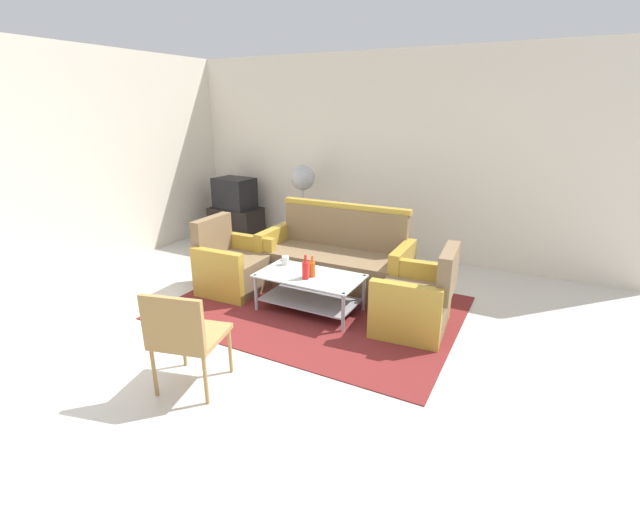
{
  "coord_description": "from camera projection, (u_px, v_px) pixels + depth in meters",
  "views": [
    {
      "loc": [
        2.02,
        -3.0,
        2.09
      ],
      "look_at": [
        0.07,
        0.71,
        0.65
      ],
      "focal_mm": 24.68,
      "sensor_mm": 36.0,
      "label": 1
    }
  ],
  "objects": [
    {
      "name": "armchair_left",
      "position": [
        233.0,
        267.0,
        5.18
      ],
      "size": [
        0.72,
        0.78,
        0.85
      ],
      "rotation": [
        0.0,
        0.0,
        -1.54
      ],
      "color": "#7F6647",
      "rests_on": "rug"
    },
    {
      "name": "tv_stand",
      "position": [
        237.0,
        223.0,
        7.21
      ],
      "size": [
        0.8,
        0.5,
        0.52
      ],
      "primitive_type": "cube",
      "color": "black",
      "rests_on": "ground"
    },
    {
      "name": "ground_plane",
      "position": [
        278.0,
        343.0,
        4.08
      ],
      "size": [
        14.0,
        14.0,
        0.0
      ],
      "primitive_type": "plane",
      "color": "beige"
    },
    {
      "name": "wicker_chair",
      "position": [
        184.0,
        333.0,
        3.25
      ],
      "size": [
        0.58,
        0.58,
        0.84
      ],
      "rotation": [
        0.0,
        0.0,
        0.25
      ],
      "color": "#AD844C",
      "rests_on": "ground"
    },
    {
      "name": "cup",
      "position": [
        285.0,
        260.0,
        4.88
      ],
      "size": [
        0.08,
        0.08,
        0.1
      ],
      "primitive_type": "cylinder",
      "color": "silver",
      "rests_on": "coffee_table"
    },
    {
      "name": "wall_back",
      "position": [
        393.0,
        157.0,
        6.19
      ],
      "size": [
        6.52,
        0.12,
        2.8
      ],
      "color": "silver",
      "rests_on": "ground"
    },
    {
      "name": "coffee_table",
      "position": [
        310.0,
        287.0,
        4.64
      ],
      "size": [
        1.1,
        0.6,
        0.4
      ],
      "color": "silver",
      "rests_on": "rug"
    },
    {
      "name": "rug",
      "position": [
        314.0,
        308.0,
        4.78
      ],
      "size": [
        3.01,
        2.17,
        0.01
      ],
      "primitive_type": "cube",
      "color": "maroon",
      "rests_on": "ground"
    },
    {
      "name": "bottle_orange",
      "position": [
        312.0,
        269.0,
        4.53
      ],
      "size": [
        0.07,
        0.07,
        0.22
      ],
      "color": "#D85919",
      "rests_on": "coffee_table"
    },
    {
      "name": "armchair_right",
      "position": [
        416.0,
        302.0,
        4.25
      ],
      "size": [
        0.75,
        0.81,
        0.85
      ],
      "rotation": [
        0.0,
        0.0,
        1.65
      ],
      "color": "#7F6647",
      "rests_on": "rug"
    },
    {
      "name": "pedestal_fan",
      "position": [
        303.0,
        183.0,
        6.46
      ],
      "size": [
        0.36,
        0.36,
        1.27
      ],
      "color": "#2D2D33",
      "rests_on": "ground"
    },
    {
      "name": "television",
      "position": [
        235.0,
        193.0,
        7.05
      ],
      "size": [
        0.63,
        0.49,
        0.48
      ],
      "rotation": [
        0.0,
        0.0,
        3.06
      ],
      "color": "black",
      "rests_on": "tv_stand"
    },
    {
      "name": "couch",
      "position": [
        335.0,
        261.0,
        5.3
      ],
      "size": [
        1.81,
        0.77,
        0.96
      ],
      "rotation": [
        0.0,
        0.0,
        3.16
      ],
      "color": "#7F6647",
      "rests_on": "rug"
    },
    {
      "name": "wall_left",
      "position": [
        27.0,
        170.0,
        4.98
      ],
      "size": [
        0.12,
        6.2,
        2.8
      ],
      "primitive_type": "cube",
      "color": "silver",
      "rests_on": "ground"
    },
    {
      "name": "bottle_red",
      "position": [
        305.0,
        270.0,
        4.47
      ],
      "size": [
        0.07,
        0.07,
        0.26
      ],
      "color": "red",
      "rests_on": "coffee_table"
    }
  ]
}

